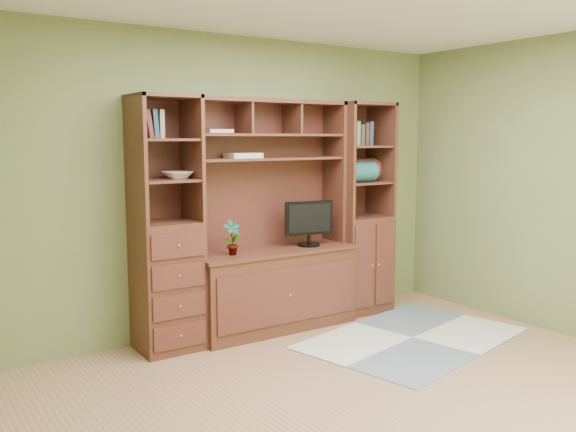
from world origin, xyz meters
TOP-DOWN VIEW (x-y plane):
  - room at (0.00, 0.00)m, footprint 4.60×4.10m
  - center_hutch at (0.23, 1.73)m, footprint 1.54×0.53m
  - left_tower at (-0.77, 1.77)m, footprint 0.50×0.45m
  - right_tower at (1.25, 1.77)m, footprint 0.55×0.45m
  - rug at (1.06, 0.83)m, footprint 2.09×1.62m
  - monitor at (0.58, 1.70)m, footprint 0.50×0.29m
  - orchid at (-0.22, 1.70)m, footprint 0.16×0.11m
  - magazines at (-0.03, 1.82)m, footprint 0.28×0.21m
  - bowl at (-0.67, 1.77)m, footprint 0.23×0.23m
  - blanket_teal at (1.19, 1.73)m, footprint 0.34×0.20m
  - blanket_red at (1.36, 1.85)m, footprint 0.40×0.22m

SIDE VIEW (x-z plane):
  - rug at x=1.06m, z-range 0.00..0.01m
  - orchid at x=-0.22m, z-range 0.73..1.03m
  - monitor at x=0.58m, z-range 0.73..1.30m
  - center_hutch at x=0.23m, z-range 0.00..2.05m
  - left_tower at x=-0.77m, z-range 0.00..2.05m
  - right_tower at x=1.25m, z-range 0.00..2.05m
  - room at x=0.00m, z-range -0.02..2.62m
  - blanket_teal at x=1.19m, z-range 1.29..1.49m
  - blanket_red at x=1.36m, z-range 1.29..1.51m
  - bowl at x=-0.67m, z-range 1.39..1.45m
  - magazines at x=-0.03m, z-range 1.54..1.58m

